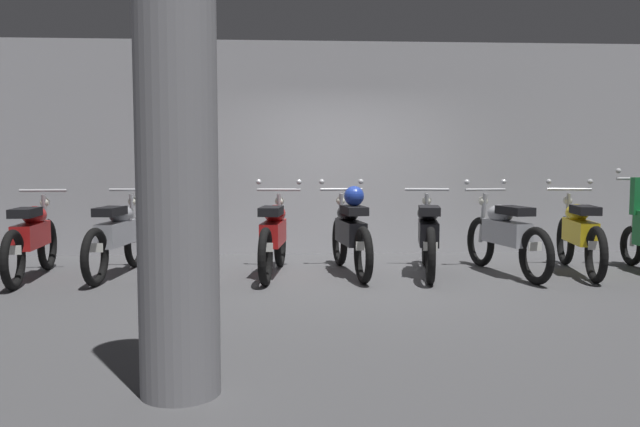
{
  "coord_description": "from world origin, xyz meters",
  "views": [
    {
      "loc": [
        -0.78,
        -7.25,
        1.34
      ],
      "look_at": [
        -0.38,
        0.25,
        0.75
      ],
      "focal_mm": 35.15,
      "sensor_mm": 36.0,
      "label": 1
    }
  ],
  "objects_px": {
    "motorbike_slot_3": "(274,235)",
    "motorbike_slot_6": "(505,234)",
    "motorbike_slot_2": "(193,234)",
    "support_pillar": "(176,124)",
    "motorbike_slot_4": "(350,231)",
    "motorbike_slot_7": "(579,233)",
    "motorbike_slot_5": "(428,234)",
    "motorbike_slot_1": "(117,235)",
    "motorbike_slot_0": "(32,237)"
  },
  "relations": [
    {
      "from": "motorbike_slot_4",
      "to": "support_pillar",
      "type": "distance_m",
      "value": 4.32
    },
    {
      "from": "motorbike_slot_1",
      "to": "motorbike_slot_3",
      "type": "relative_size",
      "value": 1.0
    },
    {
      "from": "motorbike_slot_4",
      "to": "motorbike_slot_5",
      "type": "xyz_separation_m",
      "value": [
        0.95,
        -0.07,
        -0.04
      ]
    },
    {
      "from": "motorbike_slot_2",
      "to": "support_pillar",
      "type": "xyz_separation_m",
      "value": [
        0.48,
        -3.77,
        1.05
      ]
    },
    {
      "from": "motorbike_slot_5",
      "to": "motorbike_slot_6",
      "type": "relative_size",
      "value": 1.0
    },
    {
      "from": "motorbike_slot_1",
      "to": "motorbike_slot_7",
      "type": "distance_m",
      "value": 5.64
    },
    {
      "from": "motorbike_slot_0",
      "to": "support_pillar",
      "type": "height_order",
      "value": "support_pillar"
    },
    {
      "from": "motorbike_slot_4",
      "to": "motorbike_slot_7",
      "type": "distance_m",
      "value": 2.83
    },
    {
      "from": "motorbike_slot_0",
      "to": "motorbike_slot_7",
      "type": "xyz_separation_m",
      "value": [
        6.59,
        0.03,
        0.0
      ]
    },
    {
      "from": "motorbike_slot_3",
      "to": "motorbike_slot_0",
      "type": "bearing_deg",
      "value": -178.29
    },
    {
      "from": "motorbike_slot_7",
      "to": "motorbike_slot_6",
      "type": "bearing_deg",
      "value": -176.81
    },
    {
      "from": "motorbike_slot_0",
      "to": "motorbike_slot_1",
      "type": "distance_m",
      "value": 0.96
    },
    {
      "from": "motorbike_slot_4",
      "to": "support_pillar",
      "type": "relative_size",
      "value": 0.62
    },
    {
      "from": "motorbike_slot_3",
      "to": "motorbike_slot_6",
      "type": "height_order",
      "value": "same"
    },
    {
      "from": "motorbike_slot_6",
      "to": "motorbike_slot_4",
      "type": "bearing_deg",
      "value": 175.52
    },
    {
      "from": "motorbike_slot_2",
      "to": "motorbike_slot_3",
      "type": "bearing_deg",
      "value": 8.48
    },
    {
      "from": "motorbike_slot_6",
      "to": "support_pillar",
      "type": "distance_m",
      "value": 5.14
    },
    {
      "from": "motorbike_slot_1",
      "to": "motorbike_slot_6",
      "type": "xyz_separation_m",
      "value": [
        4.69,
        -0.17,
        0.0
      ]
    },
    {
      "from": "motorbike_slot_0",
      "to": "motorbike_slot_4",
      "type": "distance_m",
      "value": 3.76
    },
    {
      "from": "motorbike_slot_0",
      "to": "support_pillar",
      "type": "distance_m",
      "value": 4.63
    },
    {
      "from": "motorbike_slot_5",
      "to": "motorbike_slot_7",
      "type": "bearing_deg",
      "value": -0.61
    },
    {
      "from": "motorbike_slot_1",
      "to": "support_pillar",
      "type": "relative_size",
      "value": 0.62
    },
    {
      "from": "motorbike_slot_3",
      "to": "motorbike_slot_4",
      "type": "distance_m",
      "value": 0.94
    },
    {
      "from": "support_pillar",
      "to": "motorbike_slot_7",
      "type": "bearing_deg",
      "value": 42.37
    },
    {
      "from": "motorbike_slot_3",
      "to": "support_pillar",
      "type": "xyz_separation_m",
      "value": [
        -0.47,
        -3.91,
        1.08
      ]
    },
    {
      "from": "motorbike_slot_4",
      "to": "motorbike_slot_7",
      "type": "relative_size",
      "value": 1.01
    },
    {
      "from": "motorbike_slot_2",
      "to": "motorbike_slot_7",
      "type": "distance_m",
      "value": 4.71
    },
    {
      "from": "motorbike_slot_3",
      "to": "motorbike_slot_6",
      "type": "distance_m",
      "value": 2.81
    },
    {
      "from": "motorbike_slot_0",
      "to": "motorbike_slot_1",
      "type": "xyz_separation_m",
      "value": [
        0.94,
        0.15,
        0.0
      ]
    },
    {
      "from": "motorbike_slot_7",
      "to": "motorbike_slot_3",
      "type": "bearing_deg",
      "value": 179.17
    },
    {
      "from": "motorbike_slot_4",
      "to": "support_pillar",
      "type": "bearing_deg",
      "value": -109.56
    },
    {
      "from": "motorbike_slot_1",
      "to": "motorbike_slot_7",
      "type": "height_order",
      "value": "motorbike_slot_7"
    },
    {
      "from": "motorbike_slot_2",
      "to": "motorbike_slot_4",
      "type": "height_order",
      "value": "motorbike_slot_2"
    },
    {
      "from": "motorbike_slot_4",
      "to": "motorbike_slot_3",
      "type": "bearing_deg",
      "value": -177.6
    },
    {
      "from": "motorbike_slot_2",
      "to": "motorbike_slot_4",
      "type": "bearing_deg",
      "value": 5.47
    },
    {
      "from": "motorbike_slot_0",
      "to": "support_pillar",
      "type": "xyz_separation_m",
      "value": [
        2.36,
        -3.83,
        1.08
      ]
    },
    {
      "from": "motorbike_slot_1",
      "to": "motorbike_slot_5",
      "type": "bearing_deg",
      "value": -1.51
    },
    {
      "from": "motorbike_slot_2",
      "to": "motorbike_slot_3",
      "type": "height_order",
      "value": "motorbike_slot_2"
    },
    {
      "from": "motorbike_slot_4",
      "to": "motorbike_slot_6",
      "type": "height_order",
      "value": "same"
    },
    {
      "from": "motorbike_slot_7",
      "to": "motorbike_slot_5",
      "type": "bearing_deg",
      "value": 179.39
    },
    {
      "from": "motorbike_slot_3",
      "to": "motorbike_slot_5",
      "type": "xyz_separation_m",
      "value": [
        1.88,
        -0.03,
        -0.0
      ]
    },
    {
      "from": "motorbike_slot_5",
      "to": "motorbike_slot_2",
      "type": "bearing_deg",
      "value": -177.84
    },
    {
      "from": "motorbike_slot_3",
      "to": "motorbike_slot_5",
      "type": "height_order",
      "value": "motorbike_slot_3"
    },
    {
      "from": "motorbike_slot_1",
      "to": "motorbike_slot_6",
      "type": "height_order",
      "value": "motorbike_slot_6"
    },
    {
      "from": "motorbike_slot_6",
      "to": "motorbike_slot_2",
      "type": "bearing_deg",
      "value": -179.49
    },
    {
      "from": "motorbike_slot_7",
      "to": "support_pillar",
      "type": "relative_size",
      "value": 0.62
    },
    {
      "from": "motorbike_slot_2",
      "to": "motorbike_slot_5",
      "type": "height_order",
      "value": "motorbike_slot_2"
    },
    {
      "from": "motorbike_slot_1",
      "to": "support_pillar",
      "type": "xyz_separation_m",
      "value": [
        1.41,
        -3.98,
        1.08
      ]
    },
    {
      "from": "motorbike_slot_5",
      "to": "support_pillar",
      "type": "relative_size",
      "value": 0.61
    },
    {
      "from": "motorbike_slot_4",
      "to": "motorbike_slot_7",
      "type": "xyz_separation_m",
      "value": [
        2.83,
        -0.09,
        -0.04
      ]
    }
  ]
}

